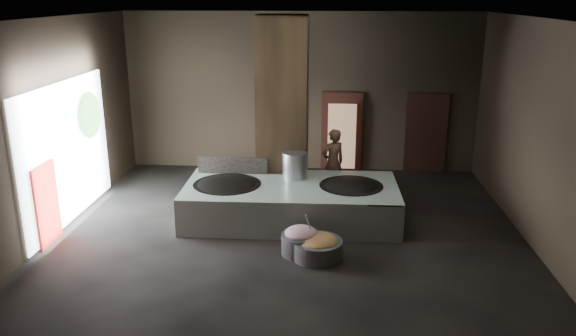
# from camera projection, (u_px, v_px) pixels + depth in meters

# --- Properties ---
(floor) EXTENTS (10.00, 9.00, 0.10)m
(floor) POSITION_uv_depth(u_px,v_px,m) (290.00, 231.00, 12.39)
(floor) COLOR black
(floor) RESTS_ON ground
(ceiling) EXTENTS (10.00, 9.00, 0.10)m
(ceiling) POSITION_uv_depth(u_px,v_px,m) (290.00, 15.00, 11.02)
(ceiling) COLOR black
(ceiling) RESTS_ON back_wall
(back_wall) EXTENTS (10.00, 0.10, 4.50)m
(back_wall) POSITION_uv_depth(u_px,v_px,m) (301.00, 92.00, 16.04)
(back_wall) COLOR black
(back_wall) RESTS_ON ground
(front_wall) EXTENTS (10.00, 0.10, 4.50)m
(front_wall) POSITION_uv_depth(u_px,v_px,m) (265.00, 209.00, 7.37)
(front_wall) COLOR black
(front_wall) RESTS_ON ground
(left_wall) EXTENTS (0.10, 9.00, 4.50)m
(left_wall) POSITION_uv_depth(u_px,v_px,m) (56.00, 125.00, 12.06)
(left_wall) COLOR black
(left_wall) RESTS_ON ground
(right_wall) EXTENTS (0.10, 9.00, 4.50)m
(right_wall) POSITION_uv_depth(u_px,v_px,m) (538.00, 133.00, 11.35)
(right_wall) COLOR black
(right_wall) RESTS_ON ground
(pillar) EXTENTS (1.20, 1.20, 4.50)m
(pillar) POSITION_uv_depth(u_px,v_px,m) (283.00, 111.00, 13.53)
(pillar) COLOR black
(pillar) RESTS_ON ground
(hearth_platform) EXTENTS (4.82, 2.35, 0.83)m
(hearth_platform) POSITION_uv_depth(u_px,v_px,m) (291.00, 202.00, 12.76)
(hearth_platform) COLOR silver
(hearth_platform) RESTS_ON ground
(platform_cap) EXTENTS (4.69, 2.25, 0.03)m
(platform_cap) POSITION_uv_depth(u_px,v_px,m) (291.00, 186.00, 12.64)
(platform_cap) COLOR black
(platform_cap) RESTS_ON hearth_platform
(wok_left) EXTENTS (1.51, 1.51, 0.42)m
(wok_left) POSITION_uv_depth(u_px,v_px,m) (227.00, 188.00, 12.72)
(wok_left) COLOR black
(wok_left) RESTS_ON hearth_platform
(wok_left_rim) EXTENTS (1.54, 1.54, 0.05)m
(wok_left_rim) POSITION_uv_depth(u_px,v_px,m) (227.00, 185.00, 12.70)
(wok_left_rim) COLOR black
(wok_left_rim) RESTS_ON hearth_platform
(wok_right) EXTENTS (1.41, 1.41, 0.40)m
(wok_right) POSITION_uv_depth(u_px,v_px,m) (351.00, 189.00, 12.62)
(wok_right) COLOR black
(wok_right) RESTS_ON hearth_platform
(wok_right_rim) EXTENTS (1.44, 1.44, 0.05)m
(wok_right_rim) POSITION_uv_depth(u_px,v_px,m) (351.00, 186.00, 12.60)
(wok_right_rim) COLOR black
(wok_right_rim) RESTS_ON hearth_platform
(stock_pot) EXTENTS (0.58, 0.58, 0.62)m
(stock_pot) POSITION_uv_depth(u_px,v_px,m) (295.00, 165.00, 13.07)
(stock_pot) COLOR #A6A8AE
(stock_pot) RESTS_ON hearth_platform
(splash_guard) EXTENTS (1.67, 0.08, 0.42)m
(splash_guard) POSITION_uv_depth(u_px,v_px,m) (233.00, 165.00, 13.39)
(splash_guard) COLOR black
(splash_guard) RESTS_ON hearth_platform
(cook) EXTENTS (0.76, 0.69, 1.76)m
(cook) POSITION_uv_depth(u_px,v_px,m) (333.00, 163.00, 14.12)
(cook) COLOR brown
(cook) RESTS_ON ground
(veg_basin) EXTENTS (1.02, 1.02, 0.37)m
(veg_basin) POSITION_uv_depth(u_px,v_px,m) (317.00, 249.00, 10.97)
(veg_basin) COLOR slate
(veg_basin) RESTS_ON ground
(veg_fill) EXTENTS (0.81, 0.81, 0.25)m
(veg_fill) POSITION_uv_depth(u_px,v_px,m) (317.00, 241.00, 10.92)
(veg_fill) COLOR #969648
(veg_fill) RESTS_ON veg_basin
(ladle) EXTENTS (0.20, 0.36, 0.70)m
(ladle) POSITION_uv_depth(u_px,v_px,m) (310.00, 228.00, 11.01)
(ladle) COLOR #A6A8AE
(ladle) RESTS_ON veg_basin
(meat_basin) EXTENTS (0.83, 0.83, 0.43)m
(meat_basin) POSITION_uv_depth(u_px,v_px,m) (301.00, 244.00, 11.11)
(meat_basin) COLOR slate
(meat_basin) RESTS_ON ground
(meat_fill) EXTENTS (0.65, 0.65, 0.25)m
(meat_fill) POSITION_uv_depth(u_px,v_px,m) (301.00, 233.00, 11.04)
(meat_fill) COLOR #C57688
(meat_fill) RESTS_ON meat_basin
(doorway_near) EXTENTS (1.18, 0.08, 2.38)m
(doorway_near) POSITION_uv_depth(u_px,v_px,m) (342.00, 133.00, 16.20)
(doorway_near) COLOR black
(doorway_near) RESTS_ON ground
(doorway_near_glow) EXTENTS (0.80, 0.04, 1.89)m
(doorway_near_glow) POSITION_uv_depth(u_px,v_px,m) (342.00, 137.00, 16.01)
(doorway_near_glow) COLOR #8C6647
(doorway_near_glow) RESTS_ON ground
(doorway_far) EXTENTS (1.18, 0.08, 2.38)m
(doorway_far) POSITION_uv_depth(u_px,v_px,m) (426.00, 135.00, 16.03)
(doorway_far) COLOR black
(doorway_far) RESTS_ON ground
(doorway_far_glow) EXTENTS (0.89, 0.04, 2.10)m
(doorway_far_glow) POSITION_uv_depth(u_px,v_px,m) (418.00, 135.00, 16.18)
(doorway_far_glow) COLOR #8C6647
(doorway_far_glow) RESTS_ON ground
(left_opening) EXTENTS (0.04, 4.20, 3.10)m
(left_opening) POSITION_uv_depth(u_px,v_px,m) (68.00, 152.00, 12.43)
(left_opening) COLOR white
(left_opening) RESTS_ON ground
(pavilion_sliver) EXTENTS (0.05, 0.90, 1.70)m
(pavilion_sliver) POSITION_uv_depth(u_px,v_px,m) (47.00, 205.00, 11.41)
(pavilion_sliver) COLOR maroon
(pavilion_sliver) RESTS_ON ground
(tree_silhouette) EXTENTS (0.28, 1.10, 1.10)m
(tree_silhouette) POSITION_uv_depth(u_px,v_px,m) (90.00, 115.00, 13.29)
(tree_silhouette) COLOR #194714
(tree_silhouette) RESTS_ON left_opening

